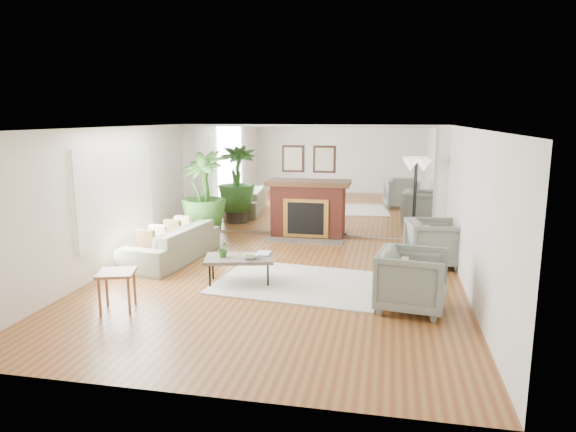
% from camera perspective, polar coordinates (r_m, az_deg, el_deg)
% --- Properties ---
extents(ground, '(7.00, 7.00, 0.00)m').
position_cam_1_polar(ground, '(8.45, -1.45, -7.46)').
color(ground, brown).
rests_on(ground, ground).
extents(wall_left, '(0.02, 7.00, 2.50)m').
position_cam_1_polar(wall_left, '(9.27, -19.84, 1.49)').
color(wall_left, white).
rests_on(wall_left, ground).
extents(wall_right, '(0.02, 7.00, 2.50)m').
position_cam_1_polar(wall_right, '(8.04, 19.77, 0.12)').
color(wall_right, white).
rests_on(wall_right, ground).
extents(wall_back, '(6.00, 0.02, 2.50)m').
position_cam_1_polar(wall_back, '(11.53, 2.34, 3.89)').
color(wall_back, white).
rests_on(wall_back, ground).
extents(mirror_panel, '(5.40, 0.04, 2.40)m').
position_cam_1_polar(mirror_panel, '(11.51, 2.33, 3.88)').
color(mirror_panel, silver).
rests_on(mirror_panel, wall_back).
extents(window_panel, '(0.04, 2.40, 1.50)m').
position_cam_1_polar(window_panel, '(9.58, -18.51, 2.47)').
color(window_panel, '#B2E09E').
rests_on(window_panel, wall_left).
extents(fireplace, '(1.85, 0.83, 2.05)m').
position_cam_1_polar(fireplace, '(11.40, 2.14, 0.81)').
color(fireplace, maroon).
rests_on(fireplace, ground).
extents(area_rug, '(2.86, 2.19, 0.03)m').
position_cam_1_polar(area_rug, '(8.41, 1.37, -7.46)').
color(area_rug, silver).
rests_on(area_rug, ground).
extents(coffee_table, '(1.22, 0.88, 0.44)m').
position_cam_1_polar(coffee_table, '(8.38, -5.41, -4.78)').
color(coffee_table, '#6C6355').
rests_on(coffee_table, ground).
extents(sofa, '(1.16, 2.36, 0.66)m').
position_cam_1_polar(sofa, '(9.89, -12.75, -2.99)').
color(sofa, gray).
rests_on(sofa, ground).
extents(armchair_back, '(1.06, 1.04, 0.85)m').
position_cam_1_polar(armchair_back, '(9.68, 15.87, -2.89)').
color(armchair_back, gray).
rests_on(armchair_back, ground).
extents(armchair_front, '(1.07, 1.05, 0.86)m').
position_cam_1_polar(armchair_front, '(7.42, 13.61, -6.95)').
color(armchair_front, gray).
rests_on(armchair_front, ground).
extents(side_table, '(0.61, 0.61, 0.56)m').
position_cam_1_polar(side_table, '(7.58, -18.50, -6.51)').
color(side_table, '#97633C').
rests_on(side_table, ground).
extents(potted_ficus, '(1.21, 1.21, 1.97)m').
position_cam_1_polar(potted_ficus, '(10.90, -9.37, 2.30)').
color(potted_ficus, '#29251E').
rests_on(potted_ficus, ground).
extents(floor_lamp, '(0.59, 0.33, 1.80)m').
position_cam_1_polar(floor_lamp, '(10.99, 14.11, 4.72)').
color(floor_lamp, black).
rests_on(floor_lamp, ground).
extents(tabletop_plant, '(0.28, 0.26, 0.27)m').
position_cam_1_polar(tabletop_plant, '(8.36, -7.19, -3.65)').
color(tabletop_plant, '#3A6A27').
rests_on(tabletop_plant, coffee_table).
extents(fruit_bowl, '(0.26, 0.26, 0.06)m').
position_cam_1_polar(fruit_bowl, '(8.25, -4.25, -4.52)').
color(fruit_bowl, '#97633C').
rests_on(fruit_bowl, coffee_table).
extents(book, '(0.24, 0.32, 0.02)m').
position_cam_1_polar(book, '(8.52, -3.52, -4.15)').
color(book, '#97633C').
rests_on(book, coffee_table).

